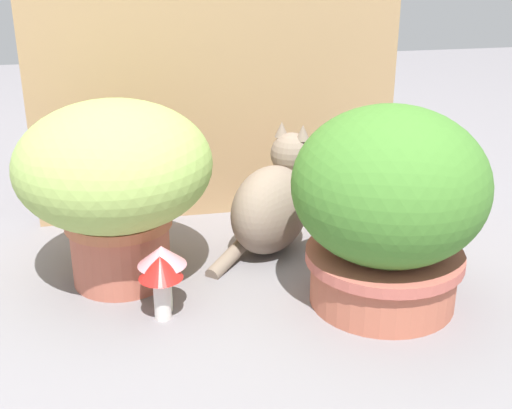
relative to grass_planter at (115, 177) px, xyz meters
name	(u,v)px	position (x,y,z in m)	size (l,w,h in m)	color
ground_plane	(209,290)	(0.19, -0.10, -0.25)	(6.00, 6.00, 0.00)	gray
cardboard_backdrop	(217,57)	(0.28, 0.36, 0.19)	(1.01, 0.03, 0.89)	tan
grass_planter	(115,177)	(0.00, 0.00, 0.00)	(0.43, 0.43, 0.42)	#B7614D
leafy_planter	(388,205)	(0.55, -0.21, -0.02)	(0.41, 0.41, 0.44)	#BA634C
cat	(273,203)	(0.38, 0.10, -0.13)	(0.34, 0.31, 0.32)	gray
mushroom_ornament_red	(161,274)	(0.08, -0.19, -0.15)	(0.09, 0.09, 0.14)	silver
mushroom_ornament_pink	(162,263)	(0.08, -0.16, -0.14)	(0.10, 0.10, 0.15)	silver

